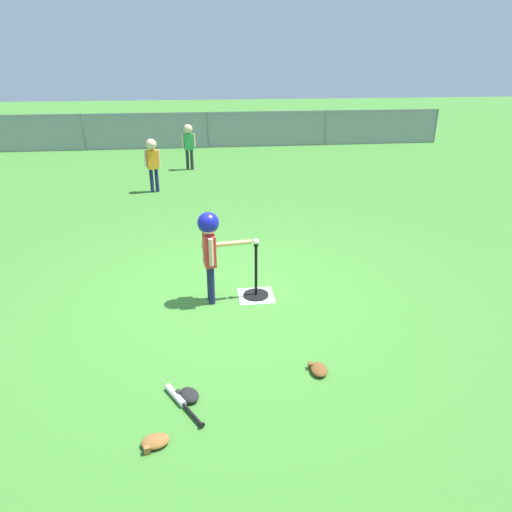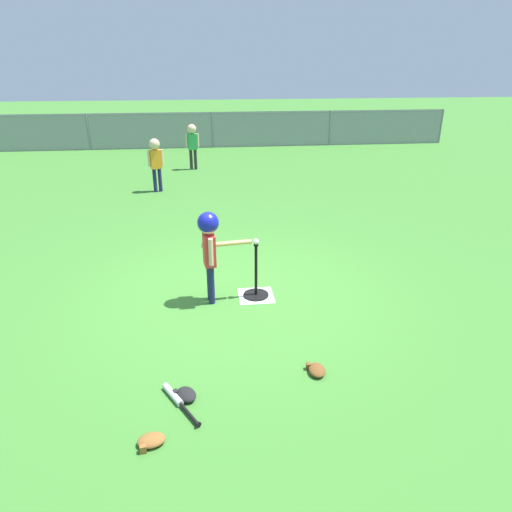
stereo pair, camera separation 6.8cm
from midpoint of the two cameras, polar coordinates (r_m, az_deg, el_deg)
name	(u,v)px [view 2 (the right image)]	position (r m, az deg, el deg)	size (l,w,h in m)	color
ground_plane	(237,293)	(5.93, -2.10, -4.60)	(60.00, 60.00, 0.00)	#3D7A2D
home_plate	(256,296)	(5.86, 0.33, -4.91)	(0.44, 0.44, 0.01)	white
batting_tee	(256,288)	(5.81, 0.34, -3.96)	(0.32, 0.32, 0.70)	black
baseball_on_tee	(256,242)	(5.55, 0.35, 1.80)	(0.07, 0.07, 0.07)	white
batter_child	(210,239)	(5.42, -5.42, 2.09)	(0.64, 0.33, 1.15)	#191E4C
fielder_near_left	(192,141)	(12.65, -7.73, 13.97)	(0.35, 0.24, 1.19)	#262626
fielder_near_right	(156,158)	(10.55, -12.14, 11.78)	(0.34, 0.23, 1.18)	#191E4C
spare_bat_silver	(176,398)	(4.27, -9.38, -17.01)	(0.35, 0.56, 0.06)	silver
glove_by_plate	(186,394)	(4.29, -8.22, -16.60)	(0.24, 0.27, 0.07)	black
glove_near_bats	(317,370)	(4.57, 7.94, -13.79)	(0.18, 0.23, 0.07)	brown
glove_tossed_aside	(151,441)	(3.94, -12.35, -21.43)	(0.24, 0.20, 0.07)	brown
outfield_fence	(212,129)	(15.92, -5.30, 15.42)	(16.06, 0.06, 1.15)	slate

